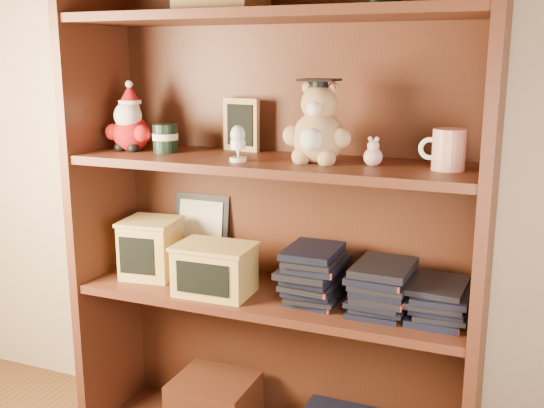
% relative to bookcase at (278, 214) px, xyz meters
% --- Properties ---
extents(bookcase, '(1.20, 0.35, 1.60)m').
position_rel_bookcase_xyz_m(bookcase, '(0.00, 0.00, 0.00)').
color(bookcase, '#512617').
rests_on(bookcase, ground).
extents(shelf_lower, '(1.14, 0.33, 0.02)m').
position_rel_bookcase_xyz_m(shelf_lower, '(0.00, -0.05, -0.24)').
color(shelf_lower, '#512617').
rests_on(shelf_lower, ground).
extents(shelf_upper, '(1.14, 0.33, 0.02)m').
position_rel_bookcase_xyz_m(shelf_upper, '(0.00, -0.05, 0.16)').
color(shelf_upper, '#512617').
rests_on(shelf_upper, ground).
extents(santa_plush, '(0.15, 0.11, 0.22)m').
position_rel_bookcase_xyz_m(santa_plush, '(-0.46, -0.06, 0.25)').
color(santa_plush, '#A50F0F').
rests_on(santa_plush, shelf_upper).
extents(teachers_tin, '(0.08, 0.08, 0.08)m').
position_rel_bookcase_xyz_m(teachers_tin, '(-0.34, -0.05, 0.21)').
color(teachers_tin, black).
rests_on(teachers_tin, shelf_upper).
extents(chalkboard_plaque, '(0.12, 0.08, 0.16)m').
position_rel_bookcase_xyz_m(chalkboard_plaque, '(-0.15, 0.06, 0.25)').
color(chalkboard_plaque, '#9E7547').
rests_on(chalkboard_plaque, shelf_upper).
extents(egg_cup, '(0.05, 0.05, 0.10)m').
position_rel_bookcase_xyz_m(egg_cup, '(-0.07, -0.13, 0.22)').
color(egg_cup, white).
rests_on(egg_cup, shelf_upper).
extents(grad_teddy_bear, '(0.19, 0.16, 0.23)m').
position_rel_bookcase_xyz_m(grad_teddy_bear, '(0.14, -0.06, 0.26)').
color(grad_teddy_bear, tan).
rests_on(grad_teddy_bear, shelf_upper).
extents(pink_figurine, '(0.05, 0.05, 0.08)m').
position_rel_bookcase_xyz_m(pink_figurine, '(0.29, -0.05, 0.20)').
color(pink_figurine, beige).
rests_on(pink_figurine, shelf_upper).
extents(teacher_mug, '(0.12, 0.08, 0.10)m').
position_rel_bookcase_xyz_m(teacher_mug, '(0.48, -0.05, 0.22)').
color(teacher_mug, silver).
rests_on(teacher_mug, shelf_upper).
extents(certificate_frame, '(0.20, 0.05, 0.24)m').
position_rel_bookcase_xyz_m(certificate_frame, '(-0.31, 0.09, -0.11)').
color(certificate_frame, black).
rests_on(certificate_frame, shelf_lower).
extents(treats_box, '(0.19, 0.19, 0.18)m').
position_rel_bookcase_xyz_m(treats_box, '(-0.41, -0.05, -0.14)').
color(treats_box, tan).
rests_on(treats_box, shelf_lower).
extents(pencils_box, '(0.23, 0.17, 0.15)m').
position_rel_bookcase_xyz_m(pencils_box, '(-0.15, -0.12, -0.15)').
color(pencils_box, tan).
rests_on(pencils_box, shelf_lower).
extents(book_stack_left, '(0.14, 0.20, 0.14)m').
position_rel_bookcase_xyz_m(book_stack_left, '(0.13, -0.05, -0.16)').
color(book_stack_left, black).
rests_on(book_stack_left, shelf_lower).
extents(book_stack_mid, '(0.14, 0.20, 0.13)m').
position_rel_bookcase_xyz_m(book_stack_mid, '(0.33, -0.05, -0.16)').
color(book_stack_mid, black).
rests_on(book_stack_mid, shelf_lower).
extents(book_stack_right, '(0.14, 0.20, 0.10)m').
position_rel_bookcase_xyz_m(book_stack_right, '(0.48, -0.05, -0.18)').
color(book_stack_right, black).
rests_on(book_stack_right, shelf_lower).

